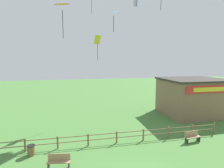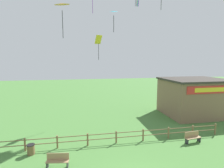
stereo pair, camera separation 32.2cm
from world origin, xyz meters
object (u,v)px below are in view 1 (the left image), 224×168
Objects in this scene: park_bench_by_building at (192,136)px; trash_bin at (31,150)px; kite_cyan_delta at (114,12)px; kite_orange_delta at (62,4)px; park_bench_near_fence at (59,161)px; kite_yellow_diamond at (97,42)px; seaside_building at (192,96)px.

trash_bin is (-13.46, 0.51, -0.11)m from park_bench_by_building.
park_bench_by_building is 0.76× the size of kite_cyan_delta.
kite_cyan_delta reaches higher than kite_orange_delta.
kite_yellow_diamond reaches higher than park_bench_near_fence.
park_bench_near_fence is at bearing -132.58° from kite_cyan_delta.
kite_yellow_diamond is at bearing 126.93° from park_bench_by_building.
park_bench_near_fence and park_bench_by_building have the same top height.
park_bench_near_fence reaches higher than trash_bin.
seaside_building is 19.93m from trash_bin.
park_bench_near_fence is 1.96× the size of trash_bin.
seaside_building is at bearing -10.36° from kite_yellow_diamond.
park_bench_near_fence is (-16.42, -8.86, -1.92)m from seaside_building.
kite_orange_delta is (0.35, 3.73, 11.11)m from park_bench_near_fence.
kite_yellow_diamond reaches higher than park_bench_by_building.
seaside_building is 15.19m from kite_cyan_delta.
trash_bin is at bearing -155.48° from kite_cyan_delta.
kite_orange_delta is at bearing -160.67° from kite_cyan_delta.
kite_yellow_diamond is at bearing 98.18° from kite_cyan_delta.
trash_bin is (-2.22, 2.08, -0.11)m from park_bench_near_fence.
kite_orange_delta is (-10.90, 2.16, 11.11)m from park_bench_by_building.
kite_cyan_delta is at bearing 19.33° from kite_orange_delta.
seaside_building is at bearing 54.62° from park_bench_by_building.
park_bench_by_building is 1.96× the size of trash_bin.
park_bench_by_building is (11.24, 1.57, 0.00)m from park_bench_near_fence.
kite_orange_delta is at bearing 32.73° from trash_bin.
trash_bin is at bearing 177.81° from park_bench_by_building.
trash_bin is 0.39× the size of kite_cyan_delta.
kite_yellow_diamond is (-12.35, 2.26, 7.06)m from seaside_building.
kite_orange_delta reaches higher than kite_yellow_diamond.
kite_yellow_diamond is at bearing 55.17° from trash_bin.
trash_bin is at bearing -147.27° from kite_orange_delta.
park_bench_by_building is at bearing 7.94° from park_bench_near_fence.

